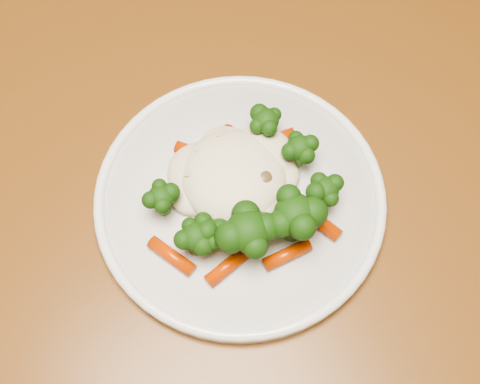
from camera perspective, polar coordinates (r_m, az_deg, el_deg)
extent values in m
plane|color=brown|center=(1.34, 11.52, -8.59)|extent=(3.00, 3.00, 0.00)
cube|color=brown|center=(0.61, 5.16, 4.81)|extent=(1.20, 0.88, 0.04)
cube|color=brown|center=(1.25, 21.71, 12.61)|extent=(0.07, 0.07, 0.71)
cylinder|color=white|center=(0.55, 0.00, -0.62)|extent=(0.26, 0.26, 0.01)
ellipsoid|color=beige|center=(0.53, -0.63, 2.03)|extent=(0.11, 0.10, 0.04)
ellipsoid|color=black|center=(0.51, -4.16, -4.66)|extent=(0.04, 0.04, 0.04)
ellipsoid|color=black|center=(0.50, 0.73, -4.35)|extent=(0.06, 0.06, 0.05)
ellipsoid|color=black|center=(0.51, 5.10, -2.77)|extent=(0.06, 0.06, 0.05)
ellipsoid|color=black|center=(0.53, 7.95, -0.23)|extent=(0.04, 0.04, 0.03)
ellipsoid|color=black|center=(0.55, 5.59, 3.69)|extent=(0.04, 0.04, 0.03)
ellipsoid|color=black|center=(0.56, 2.43, 6.24)|extent=(0.04, 0.04, 0.04)
ellipsoid|color=black|center=(0.53, -7.38, -0.93)|extent=(0.04, 0.04, 0.03)
ellipsoid|color=black|center=(0.51, -2.94, -4.30)|extent=(0.04, 0.04, 0.04)
cylinder|color=#C83D04|center=(0.56, -3.98, 3.63)|extent=(0.04, 0.04, 0.01)
cylinder|color=#C83D04|center=(0.56, -1.87, 4.34)|extent=(0.04, 0.04, 0.01)
cylinder|color=#C83D04|center=(0.57, 3.13, 4.94)|extent=(0.04, 0.01, 0.01)
cylinder|color=#C83D04|center=(0.52, -6.52, -6.04)|extent=(0.03, 0.05, 0.01)
cylinder|color=#C83D04|center=(0.51, -1.19, -7.06)|extent=(0.04, 0.02, 0.01)
cylinder|color=#C83D04|center=(0.52, 4.50, -5.94)|extent=(0.04, 0.01, 0.01)
cylinder|color=#C83D04|center=(0.53, 7.28, -2.58)|extent=(0.03, 0.05, 0.01)
ellipsoid|color=brown|center=(0.54, 0.46, 2.34)|extent=(0.03, 0.03, 0.02)
ellipsoid|color=brown|center=(0.53, 2.11, 1.27)|extent=(0.02, 0.02, 0.02)
ellipsoid|color=brown|center=(0.53, -1.39, 0.69)|extent=(0.02, 0.02, 0.02)
ellipsoid|color=brown|center=(0.51, 1.27, -2.91)|extent=(0.02, 0.02, 0.02)
cube|color=tan|center=(0.55, -3.01, 3.60)|extent=(0.02, 0.02, 0.01)
cube|color=tan|center=(0.55, -1.23, 5.20)|extent=(0.02, 0.02, 0.01)
cube|color=tan|center=(0.54, -4.38, 1.90)|extent=(0.02, 0.02, 0.01)
cube|color=tan|center=(0.55, -1.89, 4.02)|extent=(0.02, 0.02, 0.01)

